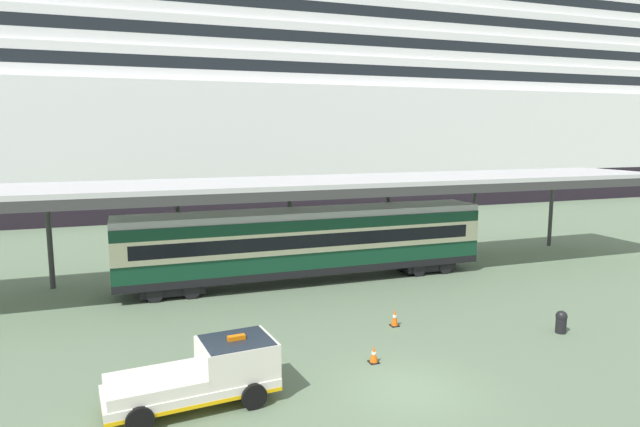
{
  "coord_description": "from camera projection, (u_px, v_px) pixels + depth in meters",
  "views": [
    {
      "loc": [
        -8.36,
        -14.85,
        8.36
      ],
      "look_at": [
        0.28,
        9.52,
        4.5
      ],
      "focal_mm": 30.62,
      "sensor_mm": 36.0,
      "label": 1
    }
  ],
  "objects": [
    {
      "name": "train_carriage",
      "position": [
        307.0,
        242.0,
        30.49
      ],
      "size": [
        20.59,
        2.81,
        4.11
      ],
      "color": "black",
      "rests_on": "ground"
    },
    {
      "name": "service_truck",
      "position": [
        208.0,
        372.0,
        16.93
      ],
      "size": [
        5.38,
        2.65,
        2.02
      ],
      "color": "silver",
      "rests_on": "ground"
    },
    {
      "name": "traffic_cone_near",
      "position": [
        395.0,
        317.0,
        23.7
      ],
      "size": [
        0.36,
        0.36,
        0.78
      ],
      "color": "black",
      "rests_on": "ground"
    },
    {
      "name": "ground_plane",
      "position": [
        409.0,
        390.0,
        17.84
      ],
      "size": [
        400.0,
        400.0,
        0.0
      ],
      "primitive_type": "plane",
      "color": "#5D7257"
    },
    {
      "name": "cruise_ship",
      "position": [
        86.0,
        69.0,
        59.86
      ],
      "size": [
        177.13,
        28.12,
        44.79
      ],
      "color": "black",
      "rests_on": "ground"
    },
    {
      "name": "quay_bollard",
      "position": [
        561.0,
        321.0,
        22.88
      ],
      "size": [
        0.48,
        0.48,
        0.96
      ],
      "color": "black",
      "rests_on": "ground"
    },
    {
      "name": "traffic_cone_mid",
      "position": [
        374.0,
        354.0,
        19.93
      ],
      "size": [
        0.36,
        0.36,
        0.64
      ],
      "color": "black",
      "rests_on": "ground"
    },
    {
      "name": "platform_canopy",
      "position": [
        304.0,
        184.0,
        30.43
      ],
      "size": [
        46.83,
        6.48,
        5.73
      ],
      "color": "#BEBEBE",
      "rests_on": "ground"
    }
  ]
}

